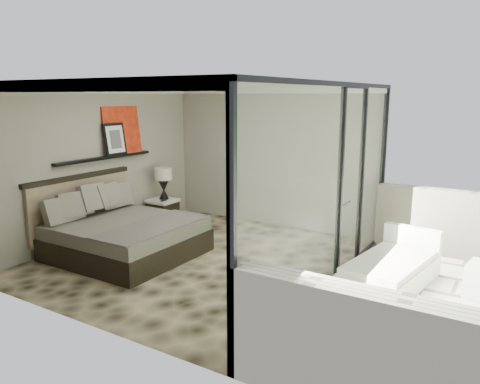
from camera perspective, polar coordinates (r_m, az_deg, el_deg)
The scene contains 13 objects.
floor at distance 7.78m, azimuth -5.07°, elevation -8.06°, with size 5.00×5.00×0.00m, color black.
ceiling at distance 7.32m, azimuth -5.48°, elevation 12.95°, with size 4.50×5.00×0.02m, color silver.
back_wall at distance 9.51m, azimuth 3.83°, elevation 4.28°, with size 4.50×0.02×2.80m, color gray.
left_wall at distance 8.94m, azimuth -16.83°, elevation 3.33°, with size 0.02×5.00×2.80m, color gray.
glass_wall at distance 6.35m, azimuth 11.18°, elevation 0.35°, with size 0.08×5.00×2.80m, color white.
terrace_slab at distance 6.46m, azimuth 23.55°, elevation -13.91°, with size 3.00×5.00×0.12m, color beige.
picture_ledge at distance 8.95m, azimuth -16.13°, elevation 4.03°, with size 0.12×2.20×0.05m, color black.
bed at distance 8.10m, azimuth -14.23°, elevation -4.94°, with size 2.19×2.12×1.21m.
nightstand at distance 9.84m, azimuth -9.38°, elevation -2.32°, with size 0.53×0.53×0.53m, color black.
table_lamp at distance 9.73m, azimuth -9.32°, elevation 1.56°, with size 0.36×0.36×0.65m.
abstract_canvas at distance 9.23m, azimuth -14.21°, elevation 7.32°, with size 0.04×0.90×0.90m, color #9F260D.
framed_print at distance 9.03m, azimuth -15.03°, elevation 6.23°, with size 0.03×0.50×0.60m, color black.
lounger at distance 7.04m, azimuth 17.99°, elevation -8.97°, with size 1.09×1.82×0.67m.
Camera 1 is at (4.42, -5.83, 2.63)m, focal length 35.00 mm.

